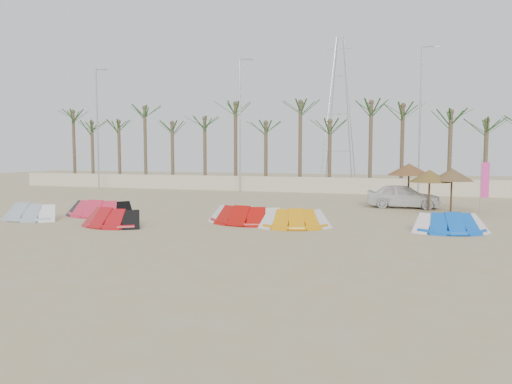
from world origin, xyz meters
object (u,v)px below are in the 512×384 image
(kite_grey, at_px, (33,211))
(car, at_px, (403,196))
(kite_blue, at_px, (451,222))
(kite_red_mid, at_px, (114,216))
(parasol_left, at_px, (409,169))
(kite_orange, at_px, (297,218))
(kite_red_left, at_px, (103,207))
(kite_red_right, at_px, (247,214))
(parasol_right, at_px, (452,175))
(parasol_mid, at_px, (430,176))

(kite_grey, bearing_deg, car, 31.85)
(kite_blue, distance_m, car, 8.57)
(kite_red_mid, height_order, kite_blue, same)
(car, bearing_deg, parasol_left, -45.55)
(kite_grey, height_order, kite_red_mid, same)
(kite_red_mid, xyz_separation_m, kite_orange, (7.90, 2.09, -0.00))
(parasol_left, bearing_deg, kite_red_left, -149.93)
(kite_grey, bearing_deg, parasol_left, 32.07)
(kite_red_left, xyz_separation_m, parasol_left, (15.16, 8.78, 1.87))
(parasol_left, bearing_deg, kite_grey, -147.93)
(kite_red_right, height_order, kite_orange, same)
(kite_red_mid, distance_m, kite_orange, 8.17)
(kite_blue, height_order, parasol_right, parasol_right)
(kite_red_left, bearing_deg, parasol_left, 30.07)
(kite_grey, height_order, kite_blue, same)
(kite_orange, relative_size, parasol_right, 1.37)
(kite_red_right, bearing_deg, kite_red_mid, -154.37)
(kite_grey, relative_size, kite_red_left, 0.90)
(kite_grey, xyz_separation_m, kite_red_mid, (5.02, -0.45, 0.00))
(parasol_left, bearing_deg, kite_red_right, -128.85)
(kite_red_right, relative_size, parasol_mid, 1.60)
(kite_grey, height_order, parasol_right, parasol_right)
(kite_grey, relative_size, parasol_mid, 1.43)
(kite_orange, bearing_deg, kite_red_right, 168.53)
(kite_blue, height_order, parasol_left, parasol_left)
(parasol_right, bearing_deg, parasol_mid, -176.24)
(kite_grey, bearing_deg, parasol_mid, 27.43)
(kite_red_mid, bearing_deg, parasol_left, 42.40)
(kite_red_left, distance_m, kite_blue, 16.79)
(kite_grey, xyz_separation_m, kite_blue, (19.20, 2.38, -0.00))
(parasol_mid, bearing_deg, kite_orange, -125.56)
(car, bearing_deg, kite_red_right, 142.61)
(parasol_right, bearing_deg, car, 159.53)
(kite_red_mid, bearing_deg, kite_red_right, 25.63)
(kite_red_left, height_order, kite_red_mid, same)
(kite_grey, relative_size, kite_orange, 1.00)
(parasol_right, bearing_deg, kite_red_mid, -145.41)
(kite_red_left, relative_size, car, 0.87)
(kite_red_left, height_order, kite_blue, same)
(parasol_right, bearing_deg, kite_grey, -153.78)
(parasol_right, bearing_deg, kite_blue, -94.91)
(kite_red_right, bearing_deg, parasol_mid, 42.48)
(kite_red_right, distance_m, parasol_mid, 11.28)
(kite_blue, relative_size, car, 0.76)
(kite_red_right, bearing_deg, kite_blue, 1.52)
(parasol_mid, bearing_deg, kite_red_mid, -143.39)
(parasol_left, xyz_separation_m, parasol_mid, (1.10, -1.32, -0.32))
(kite_red_right, bearing_deg, kite_orange, -11.47)
(kite_orange, xyz_separation_m, kite_blue, (6.28, 0.74, -0.00))
(car, bearing_deg, kite_red_left, 120.93)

